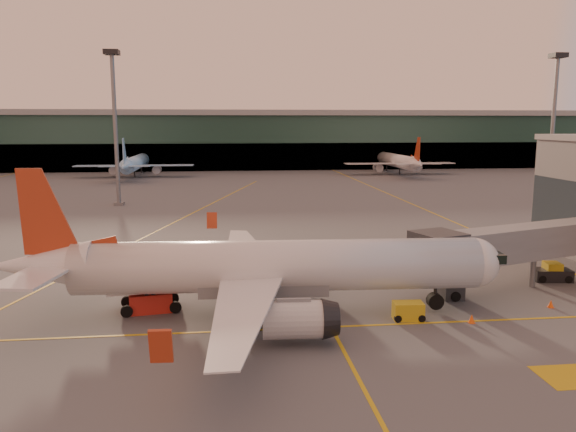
{
  "coord_description": "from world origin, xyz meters",
  "views": [
    {
      "loc": [
        -2.08,
        -31.11,
        13.82
      ],
      "look_at": [
        3.91,
        21.61,
        5.0
      ],
      "focal_mm": 35.0,
      "sensor_mm": 36.0,
      "label": 1
    }
  ],
  "objects": [
    {
      "name": "ground",
      "position": [
        0.0,
        0.0,
        0.0
      ],
      "size": [
        600.0,
        600.0,
        0.0
      ],
      "primitive_type": "plane",
      "color": "#4C4F54",
      "rests_on": "ground"
    },
    {
      "name": "taxi_markings",
      "position": [
        -7.32,
        44.49,
        0.01
      ],
      "size": [
        100.12,
        173.0,
        0.01
      ],
      "color": "gold",
      "rests_on": "ground"
    },
    {
      "name": "terminal",
      "position": [
        0.0,
        141.79,
        8.76
      ],
      "size": [
        400.0,
        20.0,
        17.6
      ],
      "color": "#19382D",
      "rests_on": "ground"
    },
    {
      "name": "mast_west_near",
      "position": [
        -20.0,
        66.0,
        14.86
      ],
      "size": [
        2.4,
        2.4,
        25.6
      ],
      "color": "slate",
      "rests_on": "ground"
    },
    {
      "name": "mast_east_near",
      "position": [
        55.0,
        62.0,
        14.86
      ],
      "size": [
        2.4,
        2.4,
        25.6
      ],
      "color": "slate",
      "rests_on": "ground"
    },
    {
      "name": "distant_aircraft_row",
      "position": [
        10.83,
        118.0,
        0.0
      ],
      "size": [
        350.0,
        34.0,
        13.0
      ],
      "color": "#97CCFD",
      "rests_on": "ground"
    },
    {
      "name": "main_airplane",
      "position": [
        0.4,
        7.87,
        3.51
      ],
      "size": [
        35.74,
        32.18,
        10.79
      ],
      "rotation": [
        0.0,
        0.0,
        -0.05
      ],
      "color": "silver",
      "rests_on": "ground"
    },
    {
      "name": "jet_bridge",
      "position": [
        25.1,
        13.04,
        3.74
      ],
      "size": [
        24.13,
        10.69,
        5.5
      ],
      "color": "slate",
      "rests_on": "ground"
    },
    {
      "name": "catering_truck",
      "position": [
        -7.95,
        9.97,
        2.45
      ],
      "size": [
        5.87,
        3.23,
        4.32
      ],
      "rotation": [
        0.0,
        0.0,
        0.16
      ],
      "color": "red",
      "rests_on": "ground"
    },
    {
      "name": "gpu_cart",
      "position": [
        10.71,
        5.84,
        0.62
      ],
      "size": [
        2.25,
        1.45,
        1.26
      ],
      "rotation": [
        0.0,
        0.0,
        -0.08
      ],
      "color": "gold",
      "rests_on": "ground"
    },
    {
      "name": "pushback_tug",
      "position": [
        26.61,
        14.08,
        0.67
      ],
      "size": [
        3.42,
        2.18,
        1.65
      ],
      "rotation": [
        0.0,
        0.0,
        -0.15
      ],
      "color": "black",
      "rests_on": "ground"
    },
    {
      "name": "cone_nose",
      "position": [
        22.32,
        7.18,
        0.28
      ],
      "size": [
        0.46,
        0.46,
        0.59
      ],
      "color": "#F2530C",
      "rests_on": "ground"
    },
    {
      "name": "cone_wing_left",
      "position": [
        -1.16,
        25.32,
        0.27
      ],
      "size": [
        0.43,
        0.43,
        0.55
      ],
      "color": "#F2530C",
      "rests_on": "ground"
    },
    {
      "name": "cone_fwd",
      "position": [
        14.92,
        4.68,
        0.29
      ],
      "size": [
        0.48,
        0.48,
        0.61
      ],
      "color": "#F2530C",
      "rests_on": "ground"
    }
  ]
}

